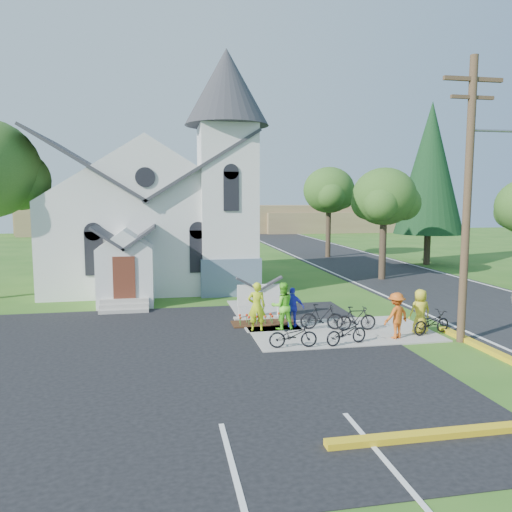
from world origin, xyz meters
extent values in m
plane|color=#2C5E1B|center=(0.00, 0.00, 0.00)|extent=(120.00, 120.00, 0.00)
cube|color=black|center=(-7.00, -2.00, 0.01)|extent=(20.00, 16.00, 0.02)
cube|color=black|center=(10.00, 15.00, 0.01)|extent=(8.00, 90.00, 0.02)
cube|color=#9B948C|center=(1.50, 0.50, 0.03)|extent=(7.00, 4.00, 0.05)
cube|color=white|center=(-6.00, 13.00, 2.50)|extent=(11.00, 9.00, 5.00)
cube|color=slate|center=(-1.70, 9.70, 1.00)|extent=(3.20, 3.20, 2.00)
cube|color=white|center=(-1.70, 9.70, 4.50)|extent=(3.00, 3.00, 9.00)
cone|color=#2C2C32|center=(-1.70, 9.70, 11.00)|extent=(4.50, 4.50, 4.00)
cube|color=white|center=(-7.00, 7.30, 1.40)|extent=(2.60, 2.40, 2.80)
cube|color=#5E2A1A|center=(-7.00, 6.07, 1.50)|extent=(1.00, 0.10, 2.00)
cube|color=#9B948C|center=(-1.20, 3.20, 0.05)|extent=(2.20, 0.40, 0.10)
cube|color=white|center=(-2.05, 3.20, 0.55)|extent=(0.12, 0.12, 1.00)
cube|color=white|center=(-0.35, 3.20, 0.55)|extent=(0.12, 0.12, 1.00)
cube|color=white|center=(-1.20, 3.20, 1.05)|extent=(1.90, 0.14, 0.90)
cube|color=#35180E|center=(-1.20, 2.30, 0.04)|extent=(2.60, 1.10, 0.07)
cylinder|color=#463323|center=(5.30, -1.50, 5.00)|extent=(0.28, 0.28, 10.00)
cube|color=#463323|center=(5.30, -1.50, 9.20)|extent=(2.20, 0.14, 0.14)
cube|color=#463323|center=(5.30, -1.50, 8.60)|extent=(1.60, 0.12, 0.12)
cylinder|color=gray|center=(6.40, -1.50, 7.50)|extent=(2.20, 0.10, 0.10)
cylinder|color=#392C1F|center=(8.50, 12.00, 2.02)|extent=(0.44, 0.44, 4.05)
ellipsoid|color=#365D20|center=(8.50, 12.00, 5.25)|extent=(4.00, 4.00, 3.60)
cylinder|color=#392C1F|center=(9.00, 24.00, 2.25)|extent=(0.44, 0.44, 4.50)
ellipsoid|color=#365D20|center=(9.00, 24.00, 5.82)|extent=(4.40, 4.40, 3.96)
cylinder|color=#392C1F|center=(15.00, 18.00, 1.20)|extent=(0.50, 0.50, 2.40)
cone|color=black|center=(15.00, 18.00, 7.40)|extent=(5.20, 5.20, 10.00)
cube|color=olive|center=(6.00, 56.00, 2.00)|extent=(60.00, 8.00, 4.00)
cube|color=olive|center=(-10.00, 58.00, 2.80)|extent=(30.00, 6.00, 5.60)
cube|color=olive|center=(22.00, 54.00, 1.50)|extent=(25.00, 6.00, 3.00)
imported|color=#B7D118|center=(-1.70, 1.20, 1.00)|extent=(0.74, 0.52, 1.91)
imported|color=black|center=(-0.88, -1.20, 0.49)|extent=(1.71, 0.73, 0.88)
imported|color=#65E12A|center=(-0.68, 1.23, 0.98)|extent=(0.97, 0.79, 1.85)
imported|color=black|center=(0.83, 0.88, 0.56)|extent=(1.76, 0.87, 1.02)
imported|color=#2A32D5|center=(-0.19, 1.49, 0.84)|extent=(1.00, 0.70, 1.58)
imported|color=black|center=(1.05, -1.20, 0.48)|extent=(1.74, 0.97, 0.86)
imported|color=#D25817|center=(3.14, -0.77, 0.90)|extent=(1.25, 0.97, 1.70)
imported|color=black|center=(2.09, 0.49, 0.53)|extent=(1.62, 0.54, 0.96)
imported|color=gold|center=(4.35, -0.29, 0.90)|extent=(0.83, 0.55, 1.69)
imported|color=black|center=(4.70, -0.53, 0.49)|extent=(1.79, 1.01, 0.89)
camera|label=1|loc=(-5.25, -17.37, 5.20)|focal=35.00mm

